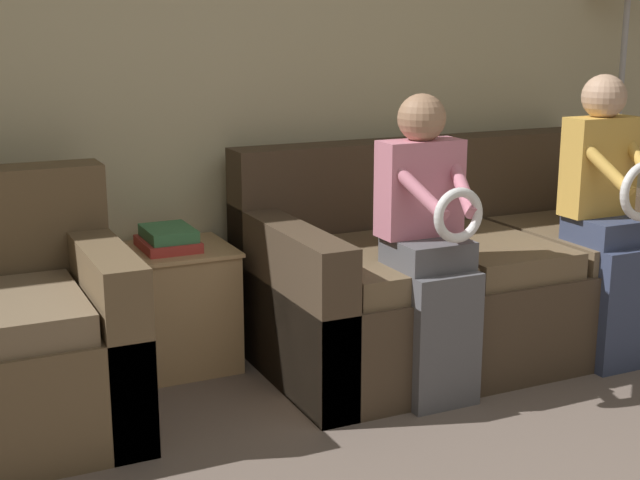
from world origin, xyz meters
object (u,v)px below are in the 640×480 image
book_stack (168,239)px  floor_lamp (628,2)px  child_right_seated (610,208)px  side_shelf (173,306)px  couch_main (463,278)px  child_left_seated (430,236)px

book_stack → floor_lamp: floor_lamp is taller
child_right_seated → side_shelf: size_ratio=2.36×
book_stack → couch_main: bearing=-13.5°
couch_main → child_right_seated: child_right_seated is taller
side_shelf → book_stack: bearing=161.6°
child_left_seated → floor_lamp: (1.63, 0.76, 0.90)m
couch_main → side_shelf: 1.31m
couch_main → side_shelf: bearing=166.6°
child_right_seated → side_shelf: bearing=157.2°
floor_lamp → child_right_seated: bearing=-134.0°
child_left_seated → child_right_seated: 0.90m
book_stack → floor_lamp: 2.66m
couch_main → child_left_seated: bearing=-136.8°
child_right_seated → book_stack: 1.88m
floor_lamp → side_shelf: bearing=-179.1°
child_left_seated → book_stack: 1.11m
child_right_seated → side_shelf: 1.91m
book_stack → floor_lamp: size_ratio=0.16×
child_right_seated → floor_lamp: floor_lamp is taller
child_left_seated → floor_lamp: floor_lamp is taller
floor_lamp → child_left_seated: bearing=-154.9°
side_shelf → book_stack: book_stack is taller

